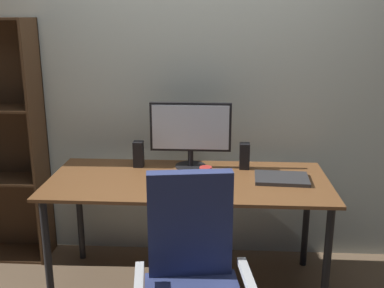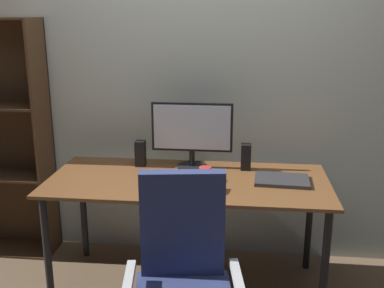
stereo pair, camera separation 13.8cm
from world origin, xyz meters
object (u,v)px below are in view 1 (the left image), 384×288
Objects in this scene: desk at (188,191)px; speaker_left at (139,154)px; laptop at (282,178)px; speaker_right at (244,156)px; monitor at (191,131)px; coffee_mug at (206,174)px; keyboard at (185,189)px; mouse at (221,188)px.

speaker_left reaches higher than desk.
laptop is 1.88× the size of speaker_left.
speaker_right is at bearing 0.00° from speaker_left.
speaker_left is (-0.35, -0.01, -0.16)m from monitor.
coffee_mug is (0.10, -0.25, -0.20)m from monitor.
monitor reaches higher than desk.
speaker_left is (-0.34, 0.40, 0.08)m from keyboard.
keyboard is 1.71× the size of speaker_right.
coffee_mug is at bearing 128.74° from mouse.
keyboard is at bearing -91.39° from desk.
speaker_right is at bearing -1.31° from monitor.
keyboard is 3.18× the size of coffee_mug.
coffee_mug is (0.11, 0.17, 0.03)m from keyboard.
mouse is 0.68m from speaker_left.
laptop is 1.88× the size of speaker_right.
speaker_right reaches higher than laptop.
keyboard is 0.53m from speaker_left.
mouse is at bearing -148.49° from laptop.
desk is 5.88× the size of keyboard.
monitor reaches higher than speaker_right.
mouse reaches higher than desk.
laptop is at bearing -20.94° from monitor.
desk is at bearing 171.72° from coffee_mug.
speaker_left reaches higher than keyboard.
desk is 0.57m from laptop.
mouse is at bearing 1.16° from keyboard.
desk is 18.67× the size of coffee_mug.
laptop is (0.46, 0.03, -0.03)m from coffee_mug.
mouse is 0.19m from coffee_mug.
laptop is (0.57, 0.20, 0.00)m from keyboard.
speaker_right is at bearing 79.79° from mouse.
mouse is (0.20, -0.18, 0.09)m from desk.
coffee_mug is 0.34m from speaker_right.
desk is 17.75× the size of mouse.
desk is at bearing -91.01° from monitor.
mouse reaches higher than laptop.
coffee_mug is 0.46m from laptop.
monitor is 0.65m from laptop.
monitor reaches higher than speaker_left.
desk is 10.03× the size of speaker_right.
monitor is at bearing 162.41° from laptop.
speaker_right is at bearing 32.46° from desk.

